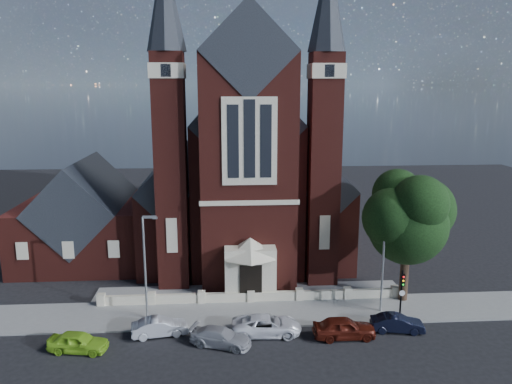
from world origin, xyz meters
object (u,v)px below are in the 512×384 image
at_px(church, 242,170).
at_px(parish_hall, 86,221).
at_px(car_dark_red, 344,328).
at_px(car_navy, 397,323).
at_px(car_white_suv, 267,325).
at_px(car_silver_a, 160,327).
at_px(street_lamp_left, 146,262).
at_px(car_lime_van, 78,342).
at_px(street_tree, 410,220).
at_px(street_lamp_right, 385,256).
at_px(car_silver_b, 221,337).
at_px(traffic_signal, 402,289).

relative_size(church, parish_hall, 2.86).
distance_m(car_dark_red, car_navy, 4.09).
bearing_deg(car_dark_red, car_white_suv, 80.43).
bearing_deg(parish_hall, car_silver_a, -60.85).
bearing_deg(street_lamp_left, car_lime_van, -131.97).
distance_m(street_tree, street_lamp_right, 3.84).
relative_size(street_lamp_left, car_silver_b, 1.91).
distance_m(street_tree, car_white_suv, 14.12).
bearing_deg(parish_hall, car_dark_red, -38.69).
bearing_deg(car_dark_red, church, 14.69).
relative_size(car_silver_b, car_dark_red, 0.97).
bearing_deg(car_lime_van, parish_hall, 21.90).
bearing_deg(street_lamp_right, church, 118.04).
bearing_deg(street_lamp_right, car_silver_a, -171.22).
height_order(car_lime_van, car_silver_b, car_lime_van).
distance_m(car_silver_a, car_white_suv, 7.57).
distance_m(traffic_signal, car_silver_a, 17.87).
bearing_deg(car_dark_red, parish_hall, 50.75).
relative_size(street_tree, car_silver_b, 2.53).
bearing_deg(car_silver_a, street_lamp_right, -91.23).
height_order(car_silver_b, car_dark_red, car_dark_red).
relative_size(church, car_dark_red, 7.95).
height_order(car_silver_b, car_white_suv, car_white_suv).
xyz_separation_m(street_lamp_right, car_white_suv, (-9.27, -2.92, -3.91)).
bearing_deg(church, car_navy, -65.12).
height_order(car_lime_van, car_white_suv, car_white_suv).
bearing_deg(parish_hall, street_lamp_right, -28.22).
xyz_separation_m(church, car_dark_red, (6.20, -22.72, -7.44)).
distance_m(parish_hall, car_lime_van, 19.17).
relative_size(car_silver_a, car_navy, 1.04).
xyz_separation_m(street_lamp_right, car_silver_a, (-16.83, -2.60, -3.95)).
relative_size(church, car_white_suv, 7.04).
bearing_deg(car_white_suv, car_navy, -89.50).
relative_size(street_tree, car_dark_red, 2.44).
xyz_separation_m(street_tree, traffic_signal, (-1.60, -3.28, -4.38)).
height_order(traffic_signal, car_navy, traffic_signal).
xyz_separation_m(church, traffic_signal, (11.00, -20.52, -5.60)).
bearing_deg(car_lime_van, street_lamp_left, -32.65).
height_order(street_lamp_left, car_lime_van, street_lamp_left).
height_order(street_lamp_left, car_dark_red, street_lamp_left).
distance_m(church, car_navy, 25.47).
height_order(parish_hall, street_tree, street_tree).
bearing_deg(car_white_suv, car_silver_b, 114.60).
relative_size(traffic_signal, car_dark_red, 0.91).
xyz_separation_m(car_silver_b, car_dark_red, (8.62, 0.52, 0.13)).
distance_m(parish_hall, car_dark_red, 28.62).
relative_size(street_tree, car_silver_a, 2.72).
xyz_separation_m(car_white_suv, car_dark_red, (5.37, -0.85, 0.06)).
bearing_deg(car_lime_van, street_lamp_right, -69.31).
xyz_separation_m(traffic_signal, car_lime_van, (-22.89, -2.85, -1.91)).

